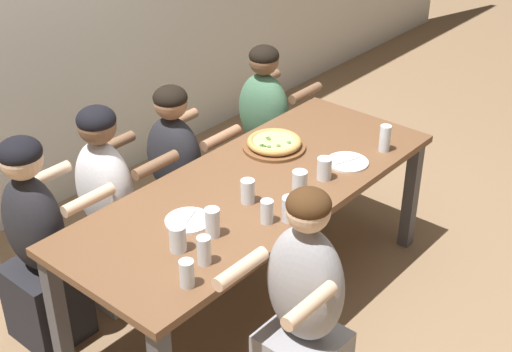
{
  "coord_description": "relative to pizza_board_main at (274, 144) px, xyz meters",
  "views": [
    {
      "loc": [
        -2.33,
        -1.98,
        2.57
      ],
      "look_at": [
        0.0,
        0.0,
        0.79
      ],
      "focal_mm": 50.0,
      "sensor_mm": 36.0,
      "label": 1
    }
  ],
  "objects": [
    {
      "name": "diner_far_midleft",
      "position": [
        -0.81,
        0.46,
        -0.25
      ],
      "size": [
        0.51,
        0.4,
        1.14
      ],
      "rotation": [
        0.0,
        0.0,
        -1.57
      ],
      "color": "silver",
      "rests_on": "ground"
    },
    {
      "name": "drinking_glass_b",
      "position": [
        -1.14,
        -0.48,
        0.03
      ],
      "size": [
        0.06,
        0.06,
        0.12
      ],
      "color": "silver",
      "rests_on": "dining_table"
    },
    {
      "name": "diner_near_midleft",
      "position": [
        -0.79,
        -0.81,
        -0.25
      ],
      "size": [
        0.51,
        0.4,
        1.16
      ],
      "rotation": [
        0.0,
        0.0,
        1.57
      ],
      "color": "#99999E",
      "rests_on": "ground"
    },
    {
      "name": "empty_plate_a",
      "position": [
        -0.81,
        -0.15,
        -0.02
      ],
      "size": [
        0.22,
        0.22,
        0.02
      ],
      "color": "white",
      "rests_on": "dining_table"
    },
    {
      "name": "drinking_glass_g",
      "position": [
        0.37,
        -0.47,
        0.04
      ],
      "size": [
        0.06,
        0.06,
        0.15
      ],
      "color": "silver",
      "rests_on": "dining_table"
    },
    {
      "name": "drinking_glass_c",
      "position": [
        -0.51,
        -0.25,
        0.02
      ],
      "size": [
        0.07,
        0.07,
        0.12
      ],
      "color": "silver",
      "rests_on": "dining_table"
    },
    {
      "name": "drinking_glass_d",
      "position": [
        -0.82,
        -0.31,
        0.03
      ],
      "size": [
        0.07,
        0.07,
        0.14
      ],
      "color": "silver",
      "rests_on": "dining_table"
    },
    {
      "name": "drinking_glass_i",
      "position": [
        -0.58,
        -0.43,
        0.02
      ],
      "size": [
        0.06,
        0.06,
        0.11
      ],
      "color": "silver",
      "rests_on": "dining_table"
    },
    {
      "name": "drinking_glass_a",
      "position": [
        -1.0,
        -0.27,
        0.02
      ],
      "size": [
        0.08,
        0.08,
        0.12
      ],
      "color": "silver",
      "rests_on": "dining_table"
    },
    {
      "name": "empty_plate_b",
      "position": [
        0.12,
        -0.4,
        -0.02
      ],
      "size": [
        0.22,
        0.22,
        0.02
      ],
      "color": "white",
      "rests_on": "dining_table"
    },
    {
      "name": "drinking_glass_f",
      "position": [
        -0.29,
        -0.39,
        0.03
      ],
      "size": [
        0.07,
        0.07,
        0.12
      ],
      "color": "silver",
      "rests_on": "dining_table"
    },
    {
      "name": "dining_table",
      "position": [
        -0.36,
        -0.17,
        -0.11
      ],
      "size": [
        2.12,
        0.83,
        0.74
      ],
      "color": "brown",
      "rests_on": "ground"
    },
    {
      "name": "drinking_glass_e",
      "position": [
        -0.99,
        -0.43,
        0.03
      ],
      "size": [
        0.06,
        0.06,
        0.13
      ],
      "color": "silver",
      "rests_on": "dining_table"
    },
    {
      "name": "drinking_glass_j",
      "position": [
        -0.09,
        -0.4,
        0.02
      ],
      "size": [
        0.08,
        0.08,
        0.12
      ],
      "color": "silver",
      "rests_on": "dining_table"
    },
    {
      "name": "pizza_board_main",
      "position": [
        0.0,
        0.0,
        0.0
      ],
      "size": [
        0.34,
        0.34,
        0.06
      ],
      "color": "brown",
      "rests_on": "dining_table"
    },
    {
      "name": "ground_plane",
      "position": [
        -0.36,
        -0.17,
        -0.77
      ],
      "size": [
        18.0,
        18.0,
        0.0
      ],
      "primitive_type": "plane",
      "color": "#896B4C",
      "rests_on": "ground"
    },
    {
      "name": "diner_far_center",
      "position": [
        -0.32,
        0.46,
        -0.28
      ],
      "size": [
        0.51,
        0.4,
        1.09
      ],
      "rotation": [
        0.0,
        0.0,
        -1.57
      ],
      "color": "#232328",
      "rests_on": "ground"
    },
    {
      "name": "diner_far_right",
      "position": [
        0.47,
        0.46,
        -0.27
      ],
      "size": [
        0.51,
        0.4,
        1.1
      ],
      "rotation": [
        0.0,
        0.0,
        -1.57
      ],
      "color": "#477556",
      "rests_on": "ground"
    },
    {
      "name": "drinking_glass_h",
      "position": [
        -0.5,
        -0.5,
        0.02
      ],
      "size": [
        0.08,
        0.08,
        0.12
      ],
      "color": "silver",
      "rests_on": "dining_table"
    },
    {
      "name": "diner_far_left",
      "position": [
        -1.23,
        0.46,
        -0.25
      ],
      "size": [
        0.51,
        0.4,
        1.14
      ],
      "rotation": [
        0.0,
        0.0,
        -1.57
      ],
      "color": "#232328",
      "rests_on": "ground"
    }
  ]
}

